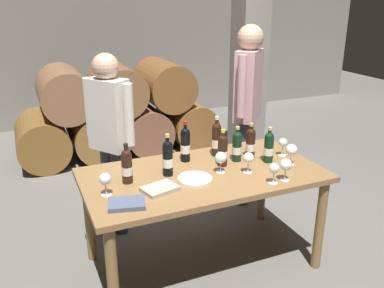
{
  "coord_description": "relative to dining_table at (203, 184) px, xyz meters",
  "views": [
    {
      "loc": [
        -1.14,
        -2.45,
        1.97
      ],
      "look_at": [
        0.0,
        0.2,
        0.91
      ],
      "focal_mm": 38.71,
      "sensor_mm": 36.0,
      "label": 1
    }
  ],
  "objects": [
    {
      "name": "serving_plate",
      "position": [
        -0.1,
        -0.09,
        0.1
      ],
      "size": [
        0.24,
        0.24,
        0.01
      ],
      "primitive_type": "cylinder",
      "color": "white",
      "rests_on": "dining_table"
    },
    {
      "name": "wine_bottle_7",
      "position": [
        -0.54,
        0.05,
        0.21
      ],
      "size": [
        0.07,
        0.07,
        0.28
      ],
      "color": "black",
      "rests_on": "dining_table"
    },
    {
      "name": "barrel_stack",
      "position": [
        -0.0,
        2.6,
        -0.13
      ],
      "size": [
        2.49,
        0.9,
        1.15
      ],
      "color": "brown",
      "rests_on": "ground_plane"
    },
    {
      "name": "wine_glass_6",
      "position": [
        0.66,
        -0.13,
        0.2
      ],
      "size": [
        0.09,
        0.09,
        0.16
      ],
      "color": "white",
      "rests_on": "dining_table"
    },
    {
      "name": "wine_glass_1",
      "position": [
        0.71,
        0.05,
        0.19
      ],
      "size": [
        0.07,
        0.07,
        0.14
      ],
      "color": "white",
      "rests_on": "dining_table"
    },
    {
      "name": "ground_plane",
      "position": [
        0.0,
        0.0,
        -0.67
      ],
      "size": [
        14.0,
        14.0,
        0.0
      ],
      "primitive_type": "plane",
      "color": "#66635E"
    },
    {
      "name": "wine_bottle_2",
      "position": [
        -0.03,
        0.25,
        0.23
      ],
      "size": [
        0.07,
        0.07,
        0.32
      ],
      "color": "black",
      "rests_on": "dining_table"
    },
    {
      "name": "wine_glass_3",
      "position": [
        0.36,
        -0.35,
        0.19
      ],
      "size": [
        0.07,
        0.07,
        0.14
      ],
      "color": "white",
      "rests_on": "dining_table"
    },
    {
      "name": "wine_bottle_1",
      "position": [
        0.45,
        0.12,
        0.21
      ],
      "size": [
        0.07,
        0.07,
        0.28
      ],
      "color": "black",
      "rests_on": "dining_table"
    },
    {
      "name": "wine_bottle_3",
      "position": [
        0.19,
        0.06,
        0.21
      ],
      "size": [
        0.07,
        0.07,
        0.28
      ],
      "color": "black",
      "rests_on": "dining_table"
    },
    {
      "name": "stone_pillar",
      "position": [
        1.3,
        1.6,
        0.63
      ],
      "size": [
        0.32,
        0.32,
        2.6
      ],
      "primitive_type": "cube",
      "color": "gray",
      "rests_on": "ground_plane"
    },
    {
      "name": "wine_glass_0",
      "position": [
        0.29,
        -0.13,
        0.2
      ],
      "size": [
        0.08,
        0.08,
        0.15
      ],
      "color": "white",
      "rests_on": "dining_table"
    },
    {
      "name": "leather_ledger",
      "position": [
        -0.63,
        -0.26,
        0.11
      ],
      "size": [
        0.25,
        0.21,
        0.03
      ],
      "primitive_type": "cube",
      "rotation": [
        0.0,
        0.0,
        -0.24
      ],
      "color": "#4C5670",
      "rests_on": "dining_table"
    },
    {
      "name": "wine_bottle_6",
      "position": [
        -0.24,
        0.06,
        0.22
      ],
      "size": [
        0.07,
        0.07,
        0.31
      ],
      "color": "black",
      "rests_on": "dining_table"
    },
    {
      "name": "taster_seated_left",
      "position": [
        -0.5,
        0.72,
        0.25
      ],
      "size": [
        0.33,
        0.42,
        1.54
      ],
      "color": "#383842",
      "rests_on": "ground_plane"
    },
    {
      "name": "wine_glass_4",
      "position": [
        -0.71,
        -0.08,
        0.2
      ],
      "size": [
        0.08,
        0.08,
        0.15
      ],
      "color": "white",
      "rests_on": "dining_table"
    },
    {
      "name": "cellar_back_wall",
      "position": [
        0.0,
        4.2,
        0.73
      ],
      "size": [
        10.0,
        0.24,
        2.8
      ],
      "primitive_type": "cube",
      "color": "gray",
      "rests_on": "ground_plane"
    },
    {
      "name": "tasting_notebook",
      "position": [
        -0.38,
        -0.15,
        0.11
      ],
      "size": [
        0.25,
        0.21,
        0.03
      ],
      "primitive_type": "cube",
      "rotation": [
        0.0,
        0.0,
        0.26
      ],
      "color": "#B2A893",
      "rests_on": "dining_table"
    },
    {
      "name": "wine_glass_5",
      "position": [
        0.46,
        -0.34,
        0.2
      ],
      "size": [
        0.08,
        0.08,
        0.16
      ],
      "color": "white",
      "rests_on": "dining_table"
    },
    {
      "name": "wine_bottle_5",
      "position": [
        0.54,
        -0.01,
        0.21
      ],
      "size": [
        0.07,
        0.07,
        0.27
      ],
      "color": "black",
      "rests_on": "dining_table"
    },
    {
      "name": "wine_bottle_0",
      "position": [
        0.33,
        0.1,
        0.21
      ],
      "size": [
        0.07,
        0.07,
        0.27
      ],
      "color": "black",
      "rests_on": "dining_table"
    },
    {
      "name": "wine_glass_2",
      "position": [
        0.11,
        -0.05,
        0.2
      ],
      "size": [
        0.08,
        0.08,
        0.16
      ],
      "color": "white",
      "rests_on": "dining_table"
    },
    {
      "name": "sommelier_presenting",
      "position": [
        0.79,
        0.75,
        0.37
      ],
      "size": [
        0.38,
        0.36,
        1.72
      ],
      "color": "#383842",
      "rests_on": "ground_plane"
    },
    {
      "name": "wine_bottle_4",
      "position": [
        0.24,
        0.26,
        0.23
      ],
      "size": [
        0.07,
        0.07,
        0.32
      ],
      "color": "black",
      "rests_on": "dining_table"
    },
    {
      "name": "dining_table",
      "position": [
        0.0,
        0.0,
        0.0
      ],
      "size": [
        1.7,
        0.9,
        0.76
      ],
      "color": "olive",
      "rests_on": "ground_plane"
    }
  ]
}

